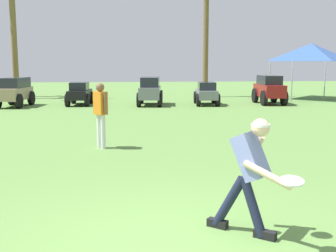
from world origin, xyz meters
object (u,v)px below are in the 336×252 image
parked_car_slot_b (80,93)px  parked_car_slot_e (269,89)px  palm_tree_right_of_centre (206,28)px  event_tent (311,52)px  parked_car_slot_c (150,90)px  parked_car_slot_d (206,93)px  frisbee_thrower (250,170)px  frisbee_in_flight (292,181)px  palm_tree_left_of_centre (13,27)px  teammate_near_sideline (101,109)px  parked_car_slot_a (15,91)px

parked_car_slot_b → parked_car_slot_e: 9.27m
parked_car_slot_b → palm_tree_right_of_centre: bearing=31.0°
palm_tree_right_of_centre → event_tent: 6.07m
parked_car_slot_c → palm_tree_right_of_centre: size_ratio=0.38×
parked_car_slot_b → parked_car_slot_c: (3.38, -0.36, 0.16)m
parked_car_slot_c → event_tent: 9.61m
parked_car_slot_d → parked_car_slot_e: bearing=2.3°
frisbee_thrower → parked_car_slot_c: frisbee_thrower is taller
parked_car_slot_b → parked_car_slot_e: size_ratio=0.94×
frisbee_in_flight → palm_tree_right_of_centre: (2.88, 20.55, 3.24)m
frisbee_thrower → parked_car_slot_d: bearing=81.2°
parked_car_slot_e → palm_tree_left_of_centre: palm_tree_left_of_centre is taller
parked_car_slot_b → event_tent: size_ratio=0.62×
teammate_near_sideline → parked_car_slot_d: teammate_near_sideline is taller
frisbee_in_flight → teammate_near_sideline: 6.32m
event_tent → parked_car_slot_e: bearing=-141.3°
frisbee_thrower → frisbee_in_flight: 0.60m
parked_car_slot_b → frisbee_in_flight: bearing=-76.2°
teammate_near_sideline → parked_car_slot_b: teammate_near_sideline is taller
parked_car_slot_c → palm_tree_left_of_centre: bearing=149.6°
teammate_near_sideline → parked_car_slot_b: bearing=98.9°
teammate_near_sideline → parked_car_slot_e: bearing=53.2°
frisbee_thrower → teammate_near_sideline: bearing=111.0°
parked_car_slot_c → parked_car_slot_d: 2.72m
parked_car_slot_d → event_tent: event_tent is taller
palm_tree_left_of_centre → teammate_near_sideline: bearing=-68.9°
parked_car_slot_a → event_tent: bearing=9.7°
parked_car_slot_d → parked_car_slot_b: bearing=175.2°
parked_car_slot_e → parked_car_slot_d: bearing=-177.7°
teammate_near_sideline → parked_car_slot_a: size_ratio=0.63×
parked_car_slot_a → palm_tree_left_of_centre: (-1.02, 4.38, 3.26)m
frisbee_thrower → parked_car_slot_e: bearing=70.3°
parked_car_slot_c → parked_car_slot_d: bearing=-3.1°
palm_tree_right_of_centre → event_tent: size_ratio=1.82×
parked_car_slot_d → parked_car_slot_e: (3.16, 0.12, 0.18)m
palm_tree_left_of_centre → palm_tree_right_of_centre: size_ratio=1.02×
teammate_near_sideline → palm_tree_right_of_centre: size_ratio=0.24×
parked_car_slot_d → frisbee_in_flight: bearing=-97.5°
parked_car_slot_c → event_tent: (9.08, 2.54, 1.86)m
parked_car_slot_b → parked_car_slot_c: bearing=-6.1°
frisbee_in_flight → parked_car_slot_a: bearing=113.5°
frisbee_thrower → parked_car_slot_e: frisbee_thrower is taller
frisbee_in_flight → parked_car_slot_b: size_ratio=0.13×
parked_car_slot_b → parked_car_slot_a: bearing=-171.2°
teammate_near_sideline → parked_car_slot_a: bearing=114.3°
frisbee_in_flight → event_tent: event_tent is taller
frisbee_thrower → parked_car_slot_c: size_ratio=0.57×
parked_car_slot_c → frisbee_thrower: bearing=-88.8°
frisbee_thrower → parked_car_slot_e: (5.55, 15.51, -0.05)m
teammate_near_sideline → frisbee_thrower: bearing=-69.0°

